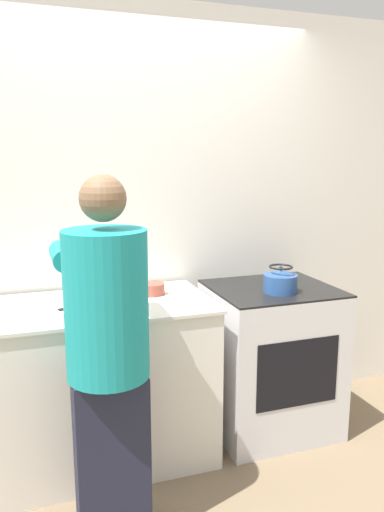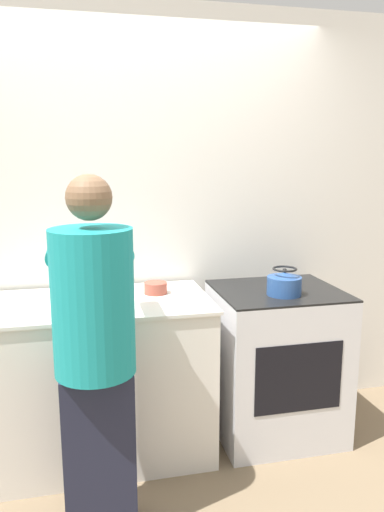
# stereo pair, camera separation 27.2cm
# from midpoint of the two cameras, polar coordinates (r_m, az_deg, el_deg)

# --- Properties ---
(ground_plane) EXTENTS (12.00, 12.00, 0.00)m
(ground_plane) POSITION_cam_midpoint_polar(r_m,az_deg,el_deg) (2.91, -7.95, -24.54)
(ground_plane) COLOR #7A664C
(wall_back) EXTENTS (8.00, 0.05, 2.60)m
(wall_back) POSITION_cam_midpoint_polar(r_m,az_deg,el_deg) (3.11, -11.21, 3.73)
(wall_back) COLOR silver
(wall_back) RESTS_ON ground_plane
(counter) EXTENTS (1.69, 0.69, 0.92)m
(counter) POSITION_cam_midpoint_polar(r_m,az_deg,el_deg) (2.93, -17.65, -14.26)
(counter) COLOR silver
(counter) RESTS_ON ground_plane
(oven) EXTENTS (0.73, 0.66, 0.92)m
(oven) POSITION_cam_midpoint_polar(r_m,az_deg,el_deg) (3.20, 6.52, -11.58)
(oven) COLOR silver
(oven) RESTS_ON ground_plane
(person) EXTENTS (0.40, 0.63, 1.63)m
(person) POSITION_cam_midpoint_polar(r_m,az_deg,el_deg) (2.24, -13.13, -10.50)
(person) COLOR #1E2133
(person) RESTS_ON ground_plane
(cutting_board) EXTENTS (0.37, 0.26, 0.02)m
(cutting_board) POSITION_cam_midpoint_polar(r_m,az_deg,el_deg) (2.72, -14.70, -5.61)
(cutting_board) COLOR silver
(cutting_board) RESTS_ON counter
(knife) EXTENTS (0.21, 0.09, 0.01)m
(knife) POSITION_cam_midpoint_polar(r_m,az_deg,el_deg) (2.68, -15.87, -5.66)
(knife) COLOR silver
(knife) RESTS_ON cutting_board
(kettle) EXTENTS (0.20, 0.20, 0.16)m
(kettle) POSITION_cam_midpoint_polar(r_m,az_deg,el_deg) (2.93, 7.47, -2.91)
(kettle) COLOR #284C8C
(kettle) RESTS_ON oven
(bowl_prep) EXTENTS (0.13, 0.13, 0.07)m
(bowl_prep) POSITION_cam_midpoint_polar(r_m,az_deg,el_deg) (2.90, -7.16, -3.79)
(bowl_prep) COLOR #9E4738
(bowl_prep) RESTS_ON counter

